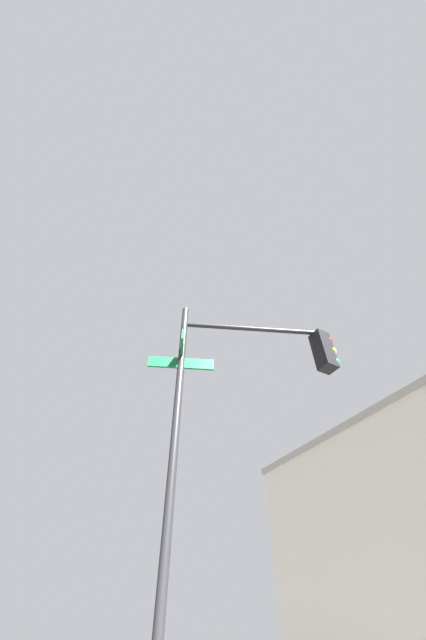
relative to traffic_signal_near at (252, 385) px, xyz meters
The scene contains 1 object.
traffic_signal_near is the anchor object (origin of this frame).
Camera 1 is at (-3.29, -8.34, 1.11)m, focal length 18.39 mm.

